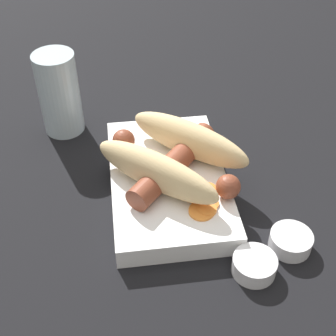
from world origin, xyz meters
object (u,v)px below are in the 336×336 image
at_px(condiment_cup_near, 254,266).
at_px(bread_roll, 173,154).
at_px(food_tray, 168,181).
at_px(condiment_cup_far, 290,242).
at_px(sausage, 173,162).
at_px(drink_glass, 59,94).

bearing_deg(condiment_cup_near, bread_roll, 24.93).
xyz_separation_m(food_tray, condiment_cup_far, (-0.12, -0.14, -0.01)).
relative_size(sausage, condiment_cup_far, 3.03).
distance_m(bread_roll, drink_glass, 0.22).
bearing_deg(condiment_cup_near, food_tray, 28.46).
height_order(bread_roll, condiment_cup_far, bread_roll).
distance_m(sausage, drink_glass, 0.23).
relative_size(condiment_cup_near, condiment_cup_far, 1.00).
height_order(condiment_cup_near, condiment_cup_far, same).
bearing_deg(condiment_cup_far, food_tray, 48.15).
bearing_deg(food_tray, sausage, -62.86).
height_order(food_tray, bread_roll, bread_roll).
distance_m(food_tray, condiment_cup_near, 0.17).
distance_m(condiment_cup_near, condiment_cup_far, 0.06).
bearing_deg(food_tray, drink_glass, 42.09).
xyz_separation_m(sausage, drink_glass, (0.16, 0.16, 0.02)).
bearing_deg(sausage, condiment_cup_far, -134.30).
bearing_deg(bread_roll, condiment_cup_far, -135.37).
height_order(food_tray, condiment_cup_near, food_tray).
relative_size(bread_roll, condiment_cup_near, 4.18).
relative_size(sausage, drink_glass, 1.20).
xyz_separation_m(food_tray, condiment_cup_near, (-0.15, -0.08, -0.01)).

